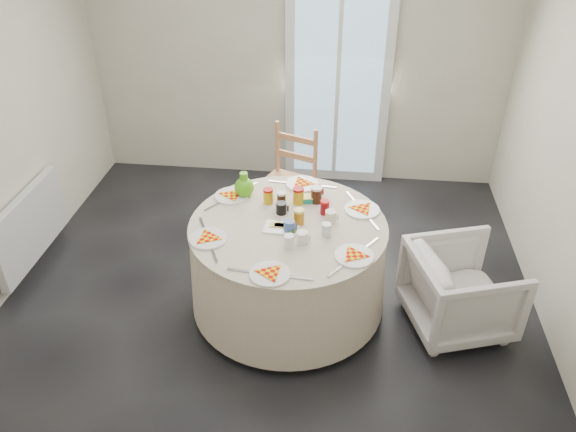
# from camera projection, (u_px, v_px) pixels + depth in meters

# --- Properties ---
(floor) EXTENTS (4.00, 4.00, 0.00)m
(floor) POSITION_uv_depth(u_px,v_px,m) (270.00, 297.00, 4.31)
(floor) COLOR black
(floor) RESTS_ON ground
(wall_back) EXTENTS (4.00, 0.02, 2.60)m
(wall_back) POSITION_uv_depth(u_px,v_px,m) (297.00, 51.00, 5.26)
(wall_back) COLOR #BCB5A3
(wall_back) RESTS_ON floor
(glass_door) EXTENTS (1.00, 0.08, 2.10)m
(glass_door) POSITION_uv_depth(u_px,v_px,m) (338.00, 80.00, 5.32)
(glass_door) COLOR silver
(glass_door) RESTS_ON floor
(radiator) EXTENTS (0.07, 1.00, 0.55)m
(radiator) POSITION_uv_depth(u_px,v_px,m) (30.00, 226.00, 4.45)
(radiator) COLOR silver
(radiator) RESTS_ON floor
(table) EXTENTS (1.40, 1.40, 0.71)m
(table) POSITION_uv_depth(u_px,v_px,m) (288.00, 265.00, 4.03)
(table) COLOR beige
(table) RESTS_ON floor
(wooden_chair) EXTENTS (0.55, 0.54, 0.96)m
(wooden_chair) POSITION_uv_depth(u_px,v_px,m) (287.00, 184.00, 4.82)
(wooden_chair) COLOR tan
(wooden_chair) RESTS_ON floor
(armchair) EXTENTS (0.80, 0.82, 0.69)m
(armchair) POSITION_uv_depth(u_px,v_px,m) (463.00, 281.00, 3.86)
(armchair) COLOR silver
(armchair) RESTS_ON floor
(place_settings) EXTENTS (1.47, 1.47, 0.03)m
(place_settings) POSITION_uv_depth(u_px,v_px,m) (288.00, 220.00, 3.82)
(place_settings) COLOR silver
(place_settings) RESTS_ON table
(jar_cluster) EXTENTS (0.52, 0.34, 0.14)m
(jar_cluster) POSITION_uv_depth(u_px,v_px,m) (295.00, 197.00, 3.97)
(jar_cluster) COLOR olive
(jar_cluster) RESTS_ON table
(butter_tub) EXTENTS (0.13, 0.10, 0.05)m
(butter_tub) POSITION_uv_depth(u_px,v_px,m) (305.00, 195.00, 4.06)
(butter_tub) COLOR #13877B
(butter_tub) RESTS_ON table
(green_pitcher) EXTENTS (0.16, 0.16, 0.19)m
(green_pitcher) POSITION_uv_depth(u_px,v_px,m) (244.00, 179.00, 4.08)
(green_pitcher) COLOR #4DAA15
(green_pitcher) RESTS_ON table
(cheese_platter) EXTENTS (0.25, 0.16, 0.03)m
(cheese_platter) POSITION_uv_depth(u_px,v_px,m) (282.00, 224.00, 3.77)
(cheese_platter) COLOR white
(cheese_platter) RESTS_ON table
(mugs_glasses) EXTENTS (0.58, 0.58, 0.10)m
(mugs_glasses) POSITION_uv_depth(u_px,v_px,m) (305.00, 214.00, 3.80)
(mugs_glasses) COLOR #A79B9B
(mugs_glasses) RESTS_ON table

